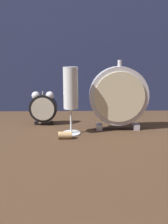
% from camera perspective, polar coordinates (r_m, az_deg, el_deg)
% --- Properties ---
extents(ground_plane, '(4.00, 4.00, 0.00)m').
position_cam_1_polar(ground_plane, '(0.79, 0.12, -5.50)').
color(ground_plane, '#422D1E').
extents(fabric_backdrop_drape, '(1.64, 0.01, 0.57)m').
position_cam_1_polar(fabric_backdrop_drape, '(1.07, -0.28, 15.26)').
color(fabric_backdrop_drape, navy).
rests_on(fabric_backdrop_drape, ground_plane).
extents(alarm_clock_twin_bell, '(0.10, 0.03, 0.12)m').
position_cam_1_polar(alarm_clock_twin_bell, '(0.90, -9.30, 1.24)').
color(alarm_clock_twin_bell, black).
rests_on(alarm_clock_twin_bell, ground_plane).
extents(mantel_clock_silver, '(0.19, 0.04, 0.23)m').
position_cam_1_polar(mantel_clock_silver, '(0.83, 7.93, 3.51)').
color(mantel_clock_silver, silver).
rests_on(mantel_clock_silver, ground_plane).
extents(champagne_flute, '(0.06, 0.06, 0.21)m').
position_cam_1_polar(champagne_flute, '(0.78, -3.04, 4.42)').
color(champagne_flute, silver).
rests_on(champagne_flute, ground_plane).
extents(wine_cork, '(0.04, 0.02, 0.02)m').
position_cam_1_polar(wine_cork, '(0.77, -4.32, -5.30)').
color(wine_cork, tan).
rests_on(wine_cork, ground_plane).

